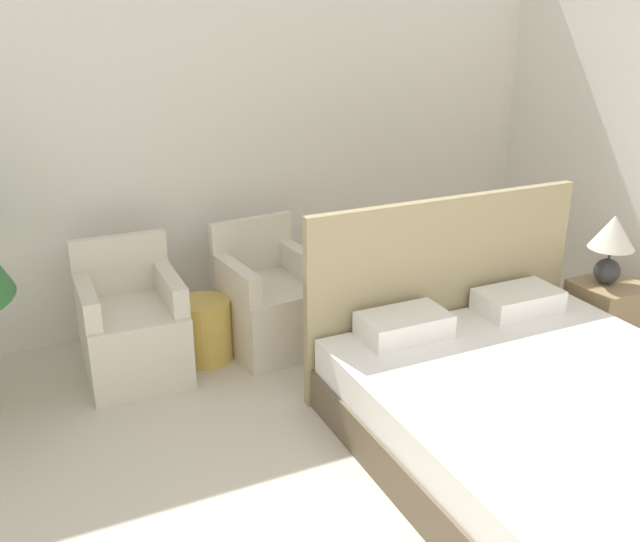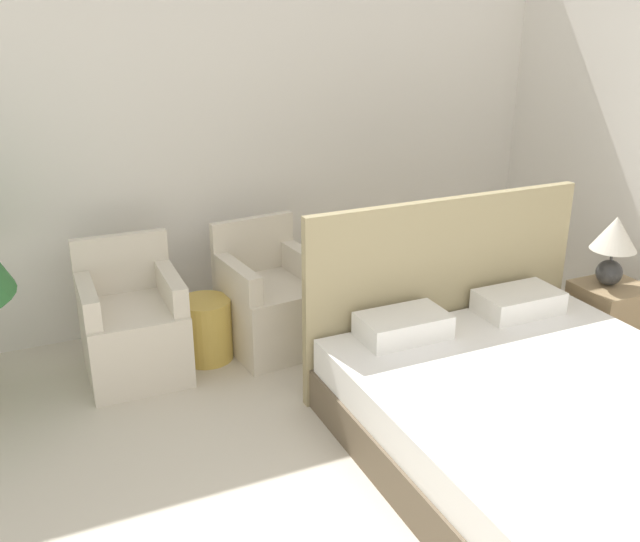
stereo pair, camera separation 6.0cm
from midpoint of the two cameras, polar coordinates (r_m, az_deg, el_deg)
wall_back at (r=5.26m, az=-7.87°, el=11.36°), size 10.00×0.06×2.90m
bed at (r=4.03m, az=17.99°, el=-10.95°), size 1.91×2.21×1.19m
armchair_near_window_left at (r=4.77m, az=-14.33°, el=-4.73°), size 0.63×0.66×0.88m
armchair_near_window_right at (r=4.99m, az=-3.54°, el=-2.88°), size 0.69×0.71×0.88m
nightstand at (r=5.31m, az=22.35°, el=-3.56°), size 0.45×0.42×0.50m
table_lamp at (r=5.12m, az=22.77°, el=2.20°), size 0.30×0.30×0.48m
side_table at (r=4.90m, az=-8.78°, el=-4.64°), size 0.36×0.36×0.43m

